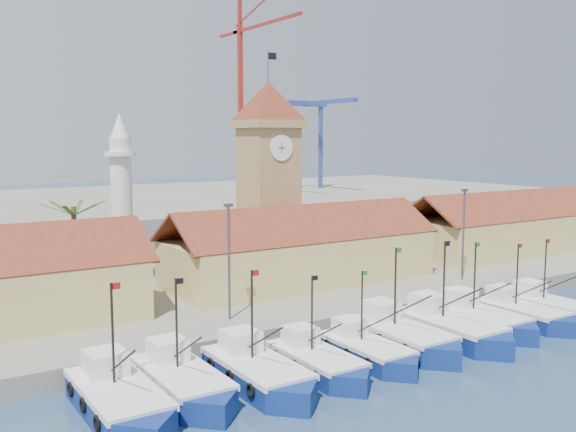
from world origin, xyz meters
TOP-DOWN VIEW (x-y plane):
  - ground at (0.00, 0.00)m, footprint 400.00×400.00m
  - quay at (0.00, 24.00)m, footprint 140.00×32.00m
  - terminal at (0.00, 110.00)m, footprint 240.00×80.00m
  - boat_0 at (-23.78, 2.62)m, footprint 3.80×10.41m
  - boat_1 at (-19.69, 3.24)m, footprint 3.63×9.94m
  - boat_2 at (-15.08, 2.10)m, footprint 3.72×10.19m
  - boat_3 at (-10.72, 1.86)m, footprint 3.31×9.06m
  - boat_4 at (-6.46, 1.89)m, footprint 3.22×8.82m
  - boat_5 at (-2.57, 2.62)m, footprint 3.81×10.44m
  - boat_6 at (1.92, 2.03)m, footprint 3.89×10.67m
  - boat_7 at (6.07, 2.68)m, footprint 3.62×9.91m
  - boat_8 at (10.50, 2.02)m, footprint 3.40×9.32m
  - boat_9 at (14.27, 2.01)m, footprint 3.44×9.43m
  - hall_center at (0.00, 20.00)m, footprint 27.04×10.13m
  - hall_right at (32.00, 20.00)m, footprint 31.20×10.13m
  - clock_tower at (0.00, 26.00)m, footprint 5.80×5.80m
  - minaret at (-15.00, 28.00)m, footprint 3.00×3.00m
  - palm_tree at (-20.00, 26.00)m, footprint 5.60×5.03m
  - lamp_posts at (0.50, 12.00)m, footprint 80.70×0.25m
  - crane_red_right at (39.87, 103.25)m, footprint 1.00×35.89m
  - gantry at (62.00, 106.65)m, footprint 13.00×22.00m

SIDE VIEW (x-z plane):
  - ground at x=0.00m, z-range 0.00..0.00m
  - boat_4 at x=-6.46m, z-range -2.65..4.03m
  - boat_3 at x=-10.72m, z-range -2.72..4.14m
  - boat_8 at x=10.50m, z-range -2.80..4.25m
  - boat_9 at x=14.27m, z-range -2.83..4.30m
  - quay at x=0.00m, z-range 0.00..1.50m
  - boat_7 at x=6.07m, z-range -2.97..4.52m
  - boat_1 at x=-19.69m, z-range -2.98..4.54m
  - boat_2 at x=-15.08m, z-range -3.06..4.65m
  - boat_0 at x=-23.78m, z-range -3.12..4.75m
  - boat_5 at x=-2.57m, z-range -3.13..4.76m
  - boat_6 at x=1.92m, z-range -3.20..4.87m
  - terminal at x=0.00m, z-range 0.00..2.00m
  - hall_center at x=0.00m, z-range 0.18..7.79m
  - hall_right at x=32.00m, z-range 0.18..7.79m
  - palm_tree at x=-20.00m, z-range 2.05..10.44m
  - lamp_posts at x=0.50m, z-range 1.96..10.99m
  - minaret at x=-15.00m, z-range 1.58..17.88m
  - clock_tower at x=0.00m, z-range 0.61..23.31m
  - gantry at x=62.00m, z-range 8.44..31.64m
  - crane_red_right at x=39.87m, z-range 4.81..51.32m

